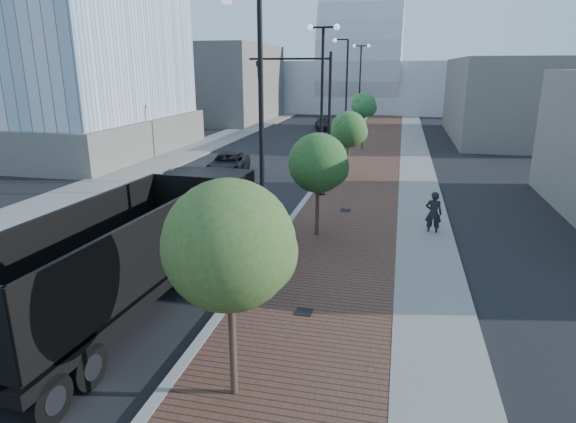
% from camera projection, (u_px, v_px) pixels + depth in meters
% --- Properties ---
extents(sidewalk, '(7.00, 140.00, 0.12)m').
position_uv_depth(sidewalk, '(384.00, 148.00, 44.20)').
color(sidewalk, '#4C2D23').
rests_on(sidewalk, ground).
extents(concrete_strip, '(2.40, 140.00, 0.13)m').
position_uv_depth(concrete_strip, '(414.00, 149.00, 43.62)').
color(concrete_strip, slate).
rests_on(concrete_strip, ground).
extents(curb, '(0.30, 140.00, 0.14)m').
position_uv_depth(curb, '(345.00, 147.00, 44.94)').
color(curb, gray).
rests_on(curb, ground).
extents(west_sidewalk, '(4.00, 140.00, 0.12)m').
position_uv_depth(west_sidewalk, '(213.00, 142.00, 47.73)').
color(west_sidewalk, slate).
rests_on(west_sidewalk, ground).
extents(dump_truck, '(3.23, 13.46, 3.44)m').
position_uv_depth(dump_truck, '(177.00, 237.00, 16.97)').
color(dump_truck, black).
rests_on(dump_truck, ground).
extents(white_sedan, '(2.33, 5.36, 1.71)m').
position_uv_depth(white_sedan, '(197.00, 213.00, 21.78)').
color(white_sedan, white).
rests_on(white_sedan, ground).
extents(dark_car_mid, '(3.25, 5.63, 1.48)m').
position_uv_depth(dark_car_mid, '(228.00, 164.00, 33.47)').
color(dark_car_mid, black).
rests_on(dark_car_mid, ground).
extents(dark_car_far, '(2.85, 4.86, 1.32)m').
position_uv_depth(dark_car_far, '(324.00, 124.00, 57.60)').
color(dark_car_far, black).
rests_on(dark_car_far, ground).
extents(pedestrian, '(0.77, 0.56, 1.96)m').
position_uv_depth(pedestrian, '(433.00, 213.00, 21.34)').
color(pedestrian, black).
rests_on(pedestrian, ground).
extents(streetlight_1, '(1.44, 0.56, 9.21)m').
position_uv_depth(streetlight_1, '(258.00, 158.00, 15.59)').
color(streetlight_1, black).
rests_on(streetlight_1, ground).
extents(streetlight_2, '(1.72, 0.56, 9.28)m').
position_uv_depth(streetlight_2, '(322.00, 111.00, 26.64)').
color(streetlight_2, black).
rests_on(streetlight_2, ground).
extents(streetlight_3, '(1.44, 0.56, 9.21)m').
position_uv_depth(streetlight_3, '(345.00, 104.00, 38.02)').
color(streetlight_3, black).
rests_on(streetlight_3, ground).
extents(streetlight_4, '(1.72, 0.56, 9.28)m').
position_uv_depth(streetlight_4, '(360.00, 91.00, 49.07)').
color(streetlight_4, black).
rests_on(streetlight_4, ground).
extents(traffic_mast, '(5.09, 0.20, 8.00)m').
position_uv_depth(traffic_mast, '(315.00, 104.00, 29.59)').
color(traffic_mast, black).
rests_on(traffic_mast, ground).
extents(tree_0, '(2.76, 2.76, 5.02)m').
position_uv_depth(tree_0, '(232.00, 245.00, 9.97)').
color(tree_0, '#382619').
rests_on(tree_0, ground).
extents(tree_1, '(2.53, 2.51, 4.54)m').
position_uv_depth(tree_1, '(319.00, 163.00, 20.34)').
color(tree_1, '#382619').
rests_on(tree_1, ground).
extents(tree_2, '(2.39, 2.34, 4.42)m').
position_uv_depth(tree_2, '(350.00, 130.00, 31.57)').
color(tree_2, '#382619').
rests_on(tree_2, ground).
extents(tree_3, '(2.21, 2.13, 5.00)m').
position_uv_depth(tree_3, '(364.00, 105.00, 42.58)').
color(tree_3, '#382619').
rests_on(tree_3, ground).
extents(tower_podium, '(19.00, 19.00, 3.00)m').
position_uv_depth(tower_podium, '(59.00, 135.00, 42.21)').
color(tower_podium, '#605B56').
rests_on(tower_podium, ground).
extents(convention_center, '(50.00, 30.00, 50.00)m').
position_uv_depth(convention_center, '(364.00, 74.00, 85.72)').
color(convention_center, '#B1B6BC').
rests_on(convention_center, ground).
extents(commercial_block_nw, '(14.00, 20.00, 10.00)m').
position_uv_depth(commercial_block_nw, '(217.00, 83.00, 66.51)').
color(commercial_block_nw, '#5F5B56').
rests_on(commercial_block_nw, ground).
extents(commercial_block_ne, '(12.00, 22.00, 8.00)m').
position_uv_depth(commercial_block_ne, '(514.00, 99.00, 49.74)').
color(commercial_block_ne, '#65605B').
rests_on(commercial_block_ne, ground).
extents(utility_cover_1, '(0.50, 0.50, 0.02)m').
position_uv_depth(utility_cover_1, '(304.00, 312.00, 14.51)').
color(utility_cover_1, black).
rests_on(utility_cover_1, sidewalk).
extents(utility_cover_2, '(0.50, 0.50, 0.02)m').
position_uv_depth(utility_cover_2, '(346.00, 210.00, 24.79)').
color(utility_cover_2, black).
rests_on(utility_cover_2, sidewalk).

